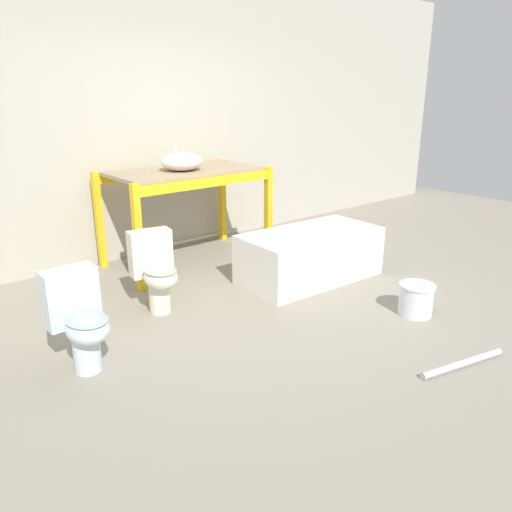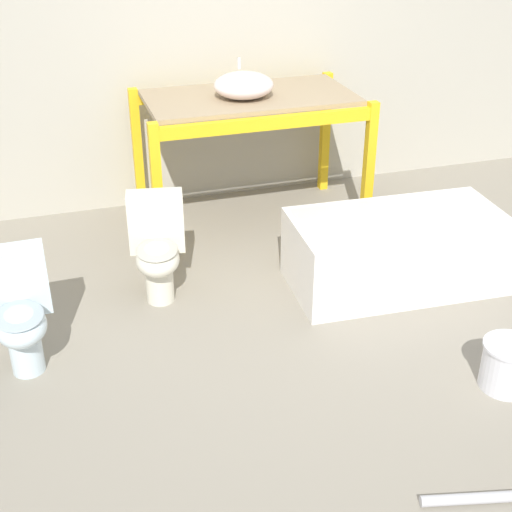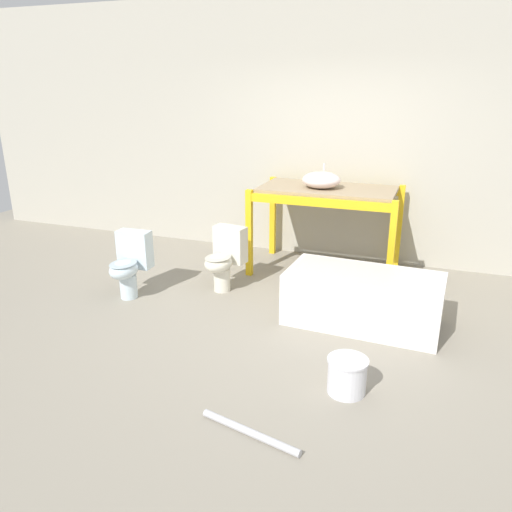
{
  "view_description": "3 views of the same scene",
  "coord_description": "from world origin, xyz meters",
  "px_view_note": "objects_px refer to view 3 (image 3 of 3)",
  "views": [
    {
      "loc": [
        -2.79,
        -3.11,
        1.83
      ],
      "look_at": [
        -0.32,
        -0.18,
        0.55
      ],
      "focal_mm": 35.0,
      "sensor_mm": 36.0,
      "label": 1
    },
    {
      "loc": [
        -1.47,
        -3.56,
        2.51
      ],
      "look_at": [
        -0.41,
        -0.16,
        0.57
      ],
      "focal_mm": 50.0,
      "sensor_mm": 36.0,
      "label": 2
    },
    {
      "loc": [
        1.23,
        -4.21,
        2.16
      ],
      "look_at": [
        -0.25,
        -0.19,
        0.68
      ],
      "focal_mm": 35.0,
      "sensor_mm": 36.0,
      "label": 3
    }
  ],
  "objects_px": {
    "toilet_near": "(224,257)",
    "bucket_white": "(347,375)",
    "toilet_far": "(129,263)",
    "bathtub_main": "(363,295)",
    "sink_basin": "(321,180)"
  },
  "relations": [
    {
      "from": "toilet_near",
      "to": "toilet_far",
      "type": "height_order",
      "value": "same"
    },
    {
      "from": "sink_basin",
      "to": "toilet_near",
      "type": "distance_m",
      "value": 1.43
    },
    {
      "from": "bucket_white",
      "to": "bathtub_main",
      "type": "bearing_deg",
      "value": 93.56
    },
    {
      "from": "sink_basin",
      "to": "toilet_near",
      "type": "xyz_separation_m",
      "value": [
        -0.85,
        -0.87,
        -0.75
      ]
    },
    {
      "from": "toilet_far",
      "to": "bucket_white",
      "type": "relative_size",
      "value": 2.28
    },
    {
      "from": "toilet_near",
      "to": "sink_basin",
      "type": "bearing_deg",
      "value": 56.09
    },
    {
      "from": "toilet_far",
      "to": "bucket_white",
      "type": "xyz_separation_m",
      "value": [
        2.5,
        -0.98,
        -0.23
      ]
    },
    {
      "from": "toilet_near",
      "to": "bucket_white",
      "type": "relative_size",
      "value": 2.28
    },
    {
      "from": "toilet_near",
      "to": "bucket_white",
      "type": "xyz_separation_m",
      "value": [
        1.63,
        -1.5,
        -0.23
      ]
    },
    {
      "from": "bathtub_main",
      "to": "toilet_far",
      "type": "relative_size",
      "value": 2.1
    },
    {
      "from": "sink_basin",
      "to": "bucket_white",
      "type": "bearing_deg",
      "value": -71.64
    },
    {
      "from": "bathtub_main",
      "to": "toilet_near",
      "type": "distance_m",
      "value": 1.59
    },
    {
      "from": "sink_basin",
      "to": "toilet_near",
      "type": "bearing_deg",
      "value": -134.1
    },
    {
      "from": "bathtub_main",
      "to": "toilet_near",
      "type": "height_order",
      "value": "toilet_near"
    },
    {
      "from": "sink_basin",
      "to": "toilet_far",
      "type": "distance_m",
      "value": 2.33
    }
  ]
}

